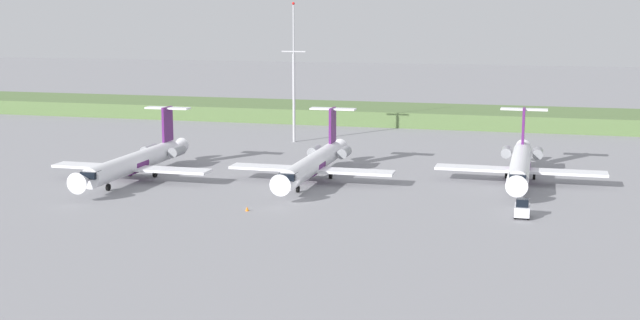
{
  "coord_description": "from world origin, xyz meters",
  "views": [
    {
      "loc": [
        29.0,
        -96.83,
        23.01
      ],
      "look_at": [
        0.0,
        12.43,
        3.0
      ],
      "focal_mm": 47.03,
      "sensor_mm": 36.0,
      "label": 1
    }
  ],
  "objects_px": {
    "regional_jet_second": "(314,163)",
    "regional_jet_third": "(520,163)",
    "antenna_mast": "(294,85)",
    "regional_jet_nearest": "(136,161)",
    "safety_cone_front_marker": "(247,209)",
    "baggage_tug": "(522,209)"
  },
  "relations": [
    {
      "from": "regional_jet_second",
      "to": "regional_jet_third",
      "type": "xyz_separation_m",
      "value": [
        27.54,
        6.74,
        0.0
      ]
    },
    {
      "from": "antenna_mast",
      "to": "regional_jet_nearest",
      "type": "bearing_deg",
      "value": -106.83
    },
    {
      "from": "regional_jet_nearest",
      "to": "safety_cone_front_marker",
      "type": "height_order",
      "value": "regional_jet_nearest"
    },
    {
      "from": "antenna_mast",
      "to": "baggage_tug",
      "type": "relative_size",
      "value": 7.73
    },
    {
      "from": "antenna_mast",
      "to": "safety_cone_front_marker",
      "type": "xyz_separation_m",
      "value": [
        9.84,
        -52.28,
        -9.96
      ]
    },
    {
      "from": "regional_jet_second",
      "to": "regional_jet_third",
      "type": "bearing_deg",
      "value": 13.75
    },
    {
      "from": "regional_jet_second",
      "to": "regional_jet_third",
      "type": "relative_size",
      "value": 1.0
    },
    {
      "from": "antenna_mast",
      "to": "safety_cone_front_marker",
      "type": "distance_m",
      "value": 54.12
    },
    {
      "from": "regional_jet_nearest",
      "to": "regional_jet_second",
      "type": "distance_m",
      "value": 24.84
    },
    {
      "from": "regional_jet_third",
      "to": "baggage_tug",
      "type": "relative_size",
      "value": 9.69
    },
    {
      "from": "regional_jet_second",
      "to": "antenna_mast",
      "type": "bearing_deg",
      "value": 111.12
    },
    {
      "from": "regional_jet_nearest",
      "to": "safety_cone_front_marker",
      "type": "xyz_separation_m",
      "value": [
        21.4,
        -14.08,
        -2.26
      ]
    },
    {
      "from": "regional_jet_second",
      "to": "baggage_tug",
      "type": "bearing_deg",
      "value": -26.97
    },
    {
      "from": "regional_jet_third",
      "to": "baggage_tug",
      "type": "xyz_separation_m",
      "value": [
        0.85,
        -21.19,
        -1.53
      ]
    },
    {
      "from": "safety_cone_front_marker",
      "to": "antenna_mast",
      "type": "bearing_deg",
      "value": 100.66
    },
    {
      "from": "regional_jet_third",
      "to": "antenna_mast",
      "type": "xyz_separation_m",
      "value": [
        -40.25,
        26.16,
        7.7
      ]
    },
    {
      "from": "regional_jet_third",
      "to": "baggage_tug",
      "type": "distance_m",
      "value": 21.26
    },
    {
      "from": "antenna_mast",
      "to": "safety_cone_front_marker",
      "type": "bearing_deg",
      "value": -79.34
    },
    {
      "from": "regional_jet_second",
      "to": "baggage_tug",
      "type": "xyz_separation_m",
      "value": [
        28.39,
        -14.45,
        -1.53
      ]
    },
    {
      "from": "baggage_tug",
      "to": "safety_cone_front_marker",
      "type": "distance_m",
      "value": 31.66
    },
    {
      "from": "regional_jet_nearest",
      "to": "regional_jet_third",
      "type": "bearing_deg",
      "value": 13.08
    },
    {
      "from": "regional_jet_third",
      "to": "regional_jet_second",
      "type": "bearing_deg",
      "value": -166.25
    }
  ]
}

